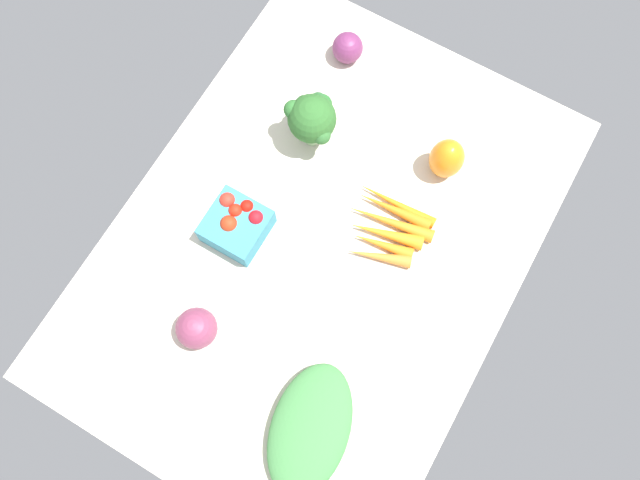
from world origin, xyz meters
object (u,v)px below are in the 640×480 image
Objects in this scene: leafy_greens_clump at (310,429)px; berry_basket at (237,224)px; broccoli_head at (312,118)px; carrot_bunch at (388,227)px; bell_pepper_orange at (447,159)px; red_onion_center at (348,48)px; red_onion_near_basket at (197,328)px.

leafy_greens_clump is 2.13× the size of berry_basket.
leafy_greens_clump is at bearing 29.85° from broccoli_head.
bell_pepper_orange is at bearing 168.46° from carrot_bunch.
bell_pepper_orange is 17.74cm from carrot_bunch.
berry_basket reaches higher than red_onion_center.
carrot_bunch is (-35.72, 21.10, -2.53)cm from red_onion_near_basket.
red_onion_near_basket reaches higher than red_onion_center.
leafy_greens_clump is at bearing 79.75° from red_onion_near_basket.
leafy_greens_clump is at bearing 50.74° from berry_basket.
broccoli_head is 25.43cm from berry_basket.
broccoli_head is 27.66cm from bell_pepper_orange.
red_onion_center is 45.06cm from berry_basket.
broccoli_head is 58.61cm from leafy_greens_clump.
broccoli_head is at bearing -150.15° from leafy_greens_clump.
red_onion_near_basket is 21.40cm from berry_basket.
broccoli_head is 1.30× the size of bell_pepper_orange.
carrot_bunch is at bearing 41.00° from red_onion_center.
carrot_bunch is at bearing -171.71° from leafy_greens_clump.
red_onion_near_basket reaches higher than carrot_bunch.
bell_pepper_orange is at bearing 104.75° from broccoli_head.
red_onion_near_basket is 27.49cm from leafy_greens_clump.
berry_basket is at bearing -129.26° from leafy_greens_clump.
red_onion_center is 0.63× the size of bell_pepper_orange.
berry_basket reaches higher than carrot_bunch.
red_onion_near_basket is at bearing -30.56° from carrot_bunch.
bell_pepper_orange is (13.27, 29.75, 1.90)cm from red_onion_center.
red_onion_center is 40.11cm from carrot_bunch.
bell_pepper_orange is at bearing 137.53° from berry_basket.
bell_pepper_orange is 57.70cm from leafy_greens_clump.
berry_basket is (45.05, 0.64, -0.00)cm from red_onion_center.
broccoli_head is 0.56× the size of leafy_greens_clump.
red_onion_near_basket reaches higher than leafy_greens_clump.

